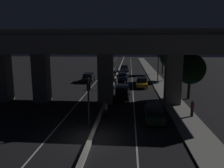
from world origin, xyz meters
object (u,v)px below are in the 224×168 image
(car_dark_green_lead, at_px, (154,112))
(car_white_fifth, at_px, (125,73))
(car_taxi_yellow_third, at_px, (142,82))
(car_black_second, at_px, (122,92))
(car_black_lead_oncoming, at_px, (88,77))
(street_lamp, at_px, (157,58))
(motorcycle_blue_filtering_far, at_px, (116,84))
(car_dark_blue_sixth, at_px, (124,69))
(motorcycle_red_filtering_near, at_px, (106,110))
(traffic_light_left_of_median, at_px, (89,93))
(car_dark_blue_fourth, at_px, (123,77))
(motorcycle_white_filtering_mid, at_px, (112,91))
(car_grey_second_oncoming, at_px, (111,70))
(pedestrian_on_sidewalk, at_px, (192,109))

(car_dark_green_lead, height_order, car_white_fifth, car_dark_green_lead)
(car_taxi_yellow_third, relative_size, car_white_fifth, 1.06)
(car_black_second, bearing_deg, car_black_lead_oncoming, 30.62)
(street_lamp, relative_size, motorcycle_blue_filtering_far, 4.14)
(car_dark_blue_sixth, distance_m, motorcycle_red_filtering_near, 33.62)
(traffic_light_left_of_median, distance_m, car_dark_blue_fourth, 24.12)
(street_lamp, relative_size, car_black_lead_oncoming, 1.69)
(car_dark_blue_fourth, height_order, car_dark_blue_sixth, car_dark_blue_sixth)
(motorcycle_red_filtering_near, bearing_deg, street_lamp, -25.80)
(car_dark_green_lead, relative_size, motorcycle_blue_filtering_far, 2.08)
(traffic_light_left_of_median, xyz_separation_m, motorcycle_blue_filtering_far, (1.34, 17.38, -2.46))
(car_taxi_yellow_third, relative_size, motorcycle_white_filtering_mid, 2.31)
(car_black_second, height_order, car_dark_blue_fourth, car_black_second)
(street_lamp, bearing_deg, car_black_lead_oncoming, 171.78)
(car_taxi_yellow_third, bearing_deg, street_lamp, -43.70)
(motorcycle_white_filtering_mid, bearing_deg, car_black_second, -147.07)
(traffic_light_left_of_median, bearing_deg, motorcycle_red_filtering_near, 71.58)
(car_grey_second_oncoming, relative_size, motorcycle_white_filtering_mid, 2.23)
(car_black_lead_oncoming, relative_size, pedestrian_on_sidewalk, 3.00)
(car_white_fifth, height_order, pedestrian_on_sidewalk, pedestrian_on_sidewalk)
(pedestrian_on_sidewalk, bearing_deg, car_black_second, 136.63)
(car_taxi_yellow_third, bearing_deg, car_dark_blue_fourth, 33.25)
(traffic_light_left_of_median, bearing_deg, car_taxi_yellow_third, 73.28)
(street_lamp, bearing_deg, pedestrian_on_sidewalk, -85.35)
(car_dark_blue_fourth, distance_m, motorcycle_white_filtering_mid, 11.81)
(traffic_light_left_of_median, xyz_separation_m, car_taxi_yellow_third, (5.53, 18.40, -2.25))
(motorcycle_red_filtering_near, xyz_separation_m, motorcycle_blue_filtering_far, (0.20, 13.96, 0.00))
(motorcycle_blue_filtering_far, bearing_deg, car_black_second, -171.58)
(traffic_light_left_of_median, distance_m, car_dark_green_lead, 6.60)
(traffic_light_left_of_median, height_order, car_white_fifth, traffic_light_left_of_median)
(street_lamp, height_order, car_grey_second_oncoming, street_lamp)
(car_dark_blue_fourth, bearing_deg, street_lamp, -114.97)
(traffic_light_left_of_median, bearing_deg, motorcycle_white_filtering_mid, 84.88)
(traffic_light_left_of_median, height_order, motorcycle_red_filtering_near, traffic_light_left_of_median)
(traffic_light_left_of_median, xyz_separation_m, pedestrian_on_sidewalk, (9.66, 3.43, -2.16))
(car_white_fifth, distance_m, pedestrian_on_sidewalk, 27.86)
(car_white_fifth, xyz_separation_m, pedestrian_on_sidewalk, (7.15, -26.93, 0.22))
(motorcycle_white_filtering_mid, distance_m, motorcycle_blue_filtering_far, 5.23)
(motorcycle_red_filtering_near, bearing_deg, car_black_second, -15.57)
(traffic_light_left_of_median, relative_size, car_dark_green_lead, 1.11)
(car_dark_blue_fourth, bearing_deg, car_black_lead_oncoming, 99.90)
(car_white_fifth, distance_m, motorcycle_white_filtering_mid, 18.26)
(car_black_second, bearing_deg, pedestrian_on_sidewalk, -131.21)
(traffic_light_left_of_median, xyz_separation_m, motorcycle_white_filtering_mid, (1.09, 12.16, -2.50))
(street_lamp, height_order, car_dark_green_lead, street_lamp)
(car_grey_second_oncoming, relative_size, motorcycle_blue_filtering_far, 2.18)
(car_dark_blue_fourth, height_order, motorcycle_red_filtering_near, car_dark_blue_fourth)
(car_dark_blue_fourth, height_order, pedestrian_on_sidewalk, pedestrian_on_sidewalk)
(car_dark_blue_fourth, relative_size, motorcycle_white_filtering_mid, 2.13)
(street_lamp, distance_m, motorcycle_red_filtering_near, 19.42)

